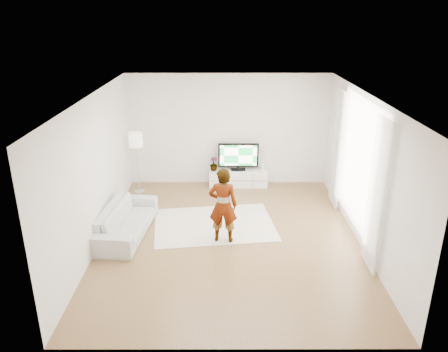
{
  "coord_description": "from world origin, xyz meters",
  "views": [
    {
      "loc": [
        -0.12,
        -7.58,
        4.21
      ],
      "look_at": [
        -0.11,
        0.4,
        1.16
      ],
      "focal_mm": 35.0,
      "sensor_mm": 36.0,
      "label": 1
    }
  ],
  "objects_px": {
    "television": "(238,156)",
    "floor_lamp": "(136,142)",
    "rug": "(214,224)",
    "sofa": "(126,220)",
    "player": "(223,205)",
    "media_console": "(238,178)"
  },
  "relations": [
    {
      "from": "player",
      "to": "floor_lamp",
      "type": "xyz_separation_m",
      "value": [
        -2.07,
        2.46,
        0.51
      ]
    },
    {
      "from": "player",
      "to": "floor_lamp",
      "type": "bearing_deg",
      "value": -44.03
    },
    {
      "from": "floor_lamp",
      "to": "rug",
      "type": "bearing_deg",
      "value": -43.32
    },
    {
      "from": "rug",
      "to": "sofa",
      "type": "xyz_separation_m",
      "value": [
        -1.74,
        -0.39,
        0.29
      ]
    },
    {
      "from": "rug",
      "to": "floor_lamp",
      "type": "xyz_separation_m",
      "value": [
        -1.88,
        1.78,
        1.26
      ]
    },
    {
      "from": "media_console",
      "to": "player",
      "type": "xyz_separation_m",
      "value": [
        -0.38,
        -2.86,
        0.55
      ]
    },
    {
      "from": "media_console",
      "to": "rug",
      "type": "xyz_separation_m",
      "value": [
        -0.57,
        -2.17,
        -0.2
      ]
    },
    {
      "from": "rug",
      "to": "player",
      "type": "distance_m",
      "value": 1.04
    },
    {
      "from": "player",
      "to": "floor_lamp",
      "type": "relative_size",
      "value": 1.0
    },
    {
      "from": "media_console",
      "to": "television",
      "type": "relative_size",
      "value": 1.45
    },
    {
      "from": "rug",
      "to": "floor_lamp",
      "type": "height_order",
      "value": "floor_lamp"
    },
    {
      "from": "media_console",
      "to": "player",
      "type": "height_order",
      "value": "player"
    },
    {
      "from": "player",
      "to": "sofa",
      "type": "distance_m",
      "value": 2.01
    },
    {
      "from": "media_console",
      "to": "sofa",
      "type": "xyz_separation_m",
      "value": [
        -2.31,
        -2.56,
        0.09
      ]
    },
    {
      "from": "floor_lamp",
      "to": "television",
      "type": "bearing_deg",
      "value": 9.67
    },
    {
      "from": "sofa",
      "to": "player",
      "type": "bearing_deg",
      "value": -93.08
    },
    {
      "from": "television",
      "to": "floor_lamp",
      "type": "height_order",
      "value": "floor_lamp"
    },
    {
      "from": "television",
      "to": "rug",
      "type": "distance_m",
      "value": 2.4
    },
    {
      "from": "television",
      "to": "floor_lamp",
      "type": "distance_m",
      "value": 2.53
    },
    {
      "from": "player",
      "to": "sofa",
      "type": "bearing_deg",
      "value": -2.77
    },
    {
      "from": "player",
      "to": "rug",
      "type": "bearing_deg",
      "value": -68.83
    },
    {
      "from": "media_console",
      "to": "television",
      "type": "xyz_separation_m",
      "value": [
        -0.0,
        0.03,
        0.59
      ]
    }
  ]
}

